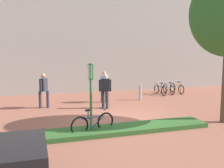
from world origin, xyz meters
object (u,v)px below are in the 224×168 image
bike_rack_cluster (169,88)px  bike_at_sign (93,123)px  parking_sign_post (91,88)px  person_shirt_blue (104,85)px  bollard_steel (140,92)px  person_suited_navy (105,88)px  person_suited_dark (44,88)px

bike_rack_cluster → bike_at_sign: bearing=-135.8°
parking_sign_post → person_shirt_blue: parking_sign_post is taller
bike_rack_cluster → bollard_steel: bearing=-152.3°
parking_sign_post → bike_at_sign: 1.25m
bike_at_sign → bike_rack_cluster: size_ratio=0.78×
parking_sign_post → bollard_steel: size_ratio=2.69×
bike_at_sign → person_suited_navy: (1.48, 3.62, 0.63)m
bollard_steel → person_shirt_blue: person_shirt_blue is taller
parking_sign_post → bike_rack_cluster: (6.74, 6.59, -1.24)m
bike_at_sign → person_suited_dark: 4.84m
bike_at_sign → person_shirt_blue: person_shirt_blue is taller
parking_sign_post → bike_rack_cluster: size_ratio=1.16×
bollard_steel → person_suited_navy: size_ratio=0.52×
bike_at_sign → bike_rack_cluster: bearing=44.2°
bike_at_sign → person_suited_dark: bearing=106.9°
bike_rack_cluster → person_shirt_blue: size_ratio=1.22×
bike_rack_cluster → person_shirt_blue: person_shirt_blue is taller
bike_at_sign → bike_rack_cluster: (6.65, 6.46, -0.00)m
person_suited_dark → bike_rack_cluster: bearing=13.1°
parking_sign_post → bike_at_sign: bearing=53.6°
person_suited_navy → person_suited_dark: (-2.88, 0.97, 0.00)m
parking_sign_post → person_shirt_blue: size_ratio=1.41×
bollard_steel → person_suited_dark: 5.45m
person_shirt_blue → person_suited_navy: 1.48m
parking_sign_post → person_suited_navy: (1.58, 3.75, -0.60)m
bike_rack_cluster → person_shirt_blue: (-4.80, -1.41, 0.63)m
person_shirt_blue → person_suited_navy: (-0.36, -1.43, 0.00)m
parking_sign_post → person_suited_navy: size_ratio=1.41×
bike_at_sign → person_shirt_blue: (1.85, 5.05, 0.63)m
bike_rack_cluster → parking_sign_post: bearing=-135.7°
person_suited_dark → person_suited_navy: bearing=-18.6°
bike_at_sign → person_suited_navy: bearing=67.7°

